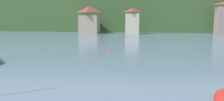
{
  "coord_description": "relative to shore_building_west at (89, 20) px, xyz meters",
  "views": [
    {
      "loc": [
        2.67,
        20.05,
        5.46
      ],
      "look_at": [
        0.0,
        41.2,
        2.24
      ],
      "focal_mm": 37.21,
      "sensor_mm": 36.0,
      "label": 1
    }
  ],
  "objects": [
    {
      "name": "wooded_hillside",
      "position": [
        2.53,
        44.54,
        2.76
      ],
      "size": [
        352.0,
        69.18,
        32.84
      ],
      "color": "#38562D",
      "rests_on": "ground_plane"
    },
    {
      "name": "shore_building_west",
      "position": [
        0.0,
        0.0,
        0.0
      ],
      "size": [
        5.95,
        5.84,
        8.33
      ],
      "color": "gray",
      "rests_on": "ground_plane"
    },
    {
      "name": "shore_building_westcentral",
      "position": [
        13.34,
        -1.15,
        -0.33
      ],
      "size": [
        4.24,
        3.43,
        7.66
      ],
      "color": "#BCB29E",
      "rests_on": "ground_plane"
    },
    {
      "name": "mooring_buoy_near",
      "position": [
        11.14,
        -35.26,
        -4.05
      ],
      "size": [
        0.46,
        0.46,
        0.46
      ],
      "primitive_type": "sphere",
      "color": "red",
      "rests_on": "ground_plane"
    }
  ]
}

